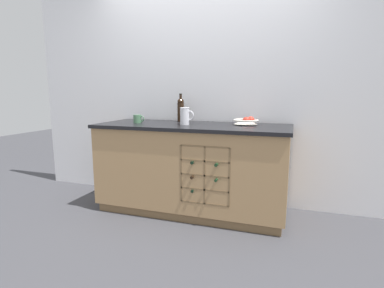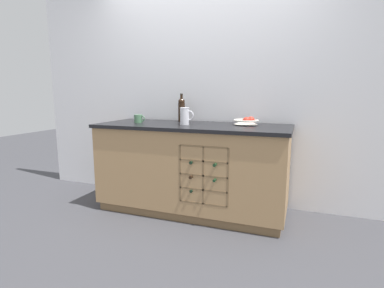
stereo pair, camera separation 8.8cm
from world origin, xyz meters
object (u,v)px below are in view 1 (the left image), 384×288
at_px(white_pitcher, 185,116).
at_px(ceramic_mug, 138,119).
at_px(fruit_bowl, 246,121).
at_px(standing_wine_bottle, 181,109).

height_order(white_pitcher, ceramic_mug, white_pitcher).
relative_size(fruit_bowl, ceramic_mug, 2.05).
relative_size(white_pitcher, standing_wine_bottle, 0.56).
relative_size(fruit_bowl, white_pitcher, 1.46).
bearing_deg(white_pitcher, fruit_bowl, 17.01).
bearing_deg(white_pitcher, standing_wine_bottle, 118.07).
distance_m(fruit_bowl, white_pitcher, 0.62).
height_order(fruit_bowl, standing_wine_bottle, standing_wine_bottle).
bearing_deg(standing_wine_bottle, white_pitcher, -61.93).
distance_m(ceramic_mug, standing_wine_bottle, 0.49).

